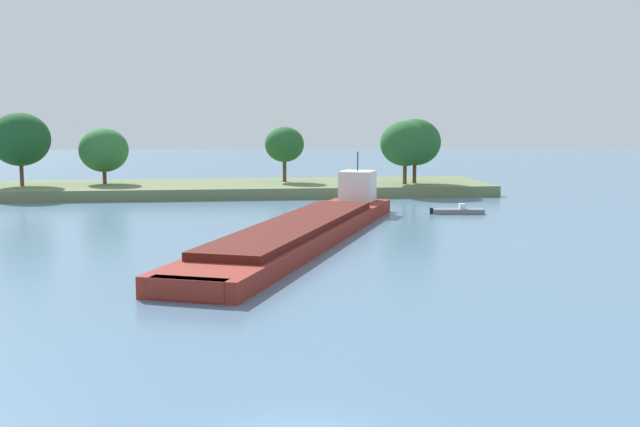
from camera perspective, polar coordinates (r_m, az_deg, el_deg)
The scene contains 3 objects.
treeline_island at distance 93.88m, azimuth -5.93°, elevation 3.22°, with size 56.72×15.33×9.39m.
small_motorboat at distance 75.72m, azimuth 9.73°, elevation 0.17°, with size 5.04×1.97×0.95m.
cargo_barge at distance 59.00m, azimuth -0.96°, elevation -1.02°, with size 20.29×38.85×5.74m.
Camera 1 is at (-2.14, -21.45, 9.06)m, focal length 45.24 mm.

